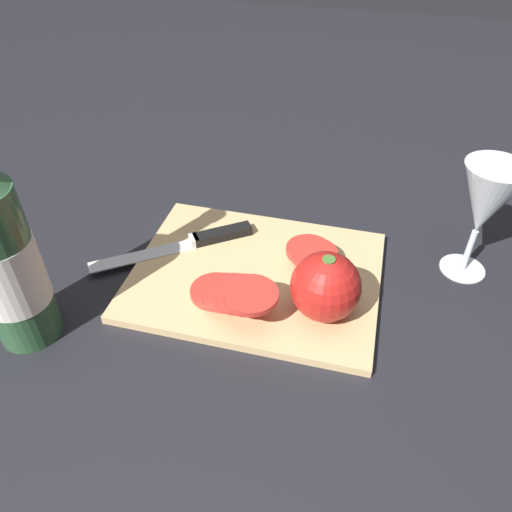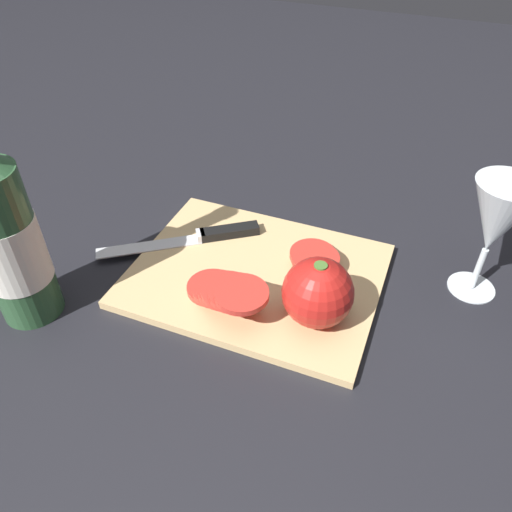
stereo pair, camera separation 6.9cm
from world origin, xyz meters
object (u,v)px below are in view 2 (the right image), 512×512
Objects in this scene: whole_tomato at (318,293)px; knife at (212,235)px; wine_glass at (497,221)px; tomato_slice_stack_near at (226,291)px; tomato_slice_stack_far at (314,257)px; wine_bottle at (6,239)px.

whole_tomato reaches higher than knife.
whole_tomato is (0.19, 0.15, -0.06)m from wine_glass.
knife is at bearing -56.38° from tomato_slice_stack_near.
wine_glass is 0.40m from knife.
knife is at bearing 0.72° from tomato_slice_stack_far.
wine_glass reaches higher than knife.
tomato_slice_stack_far is (-0.08, -0.12, -0.01)m from tomato_slice_stack_near.
whole_tomato is at bearing 38.31° from wine_glass.
wine_bottle is at bearing 33.59° from tomato_slice_stack_far.
tomato_slice_stack_near is (0.12, 0.02, -0.02)m from whole_tomato.
knife is (0.20, -0.10, -0.04)m from whole_tomato.
knife is at bearing -127.16° from wine_bottle.
tomato_slice_stack_far is at bearing 11.52° from wine_glass.
wine_bottle is 3.64× the size of tomato_slice_stack_far.
wine_glass reaches higher than whole_tomato.
wine_bottle is 0.29m from knife.
knife is 1.69× the size of tomato_slice_stack_near.
whole_tomato is 0.42× the size of knife.
tomato_slice_stack_near is 0.15m from tomato_slice_stack_far.
tomato_slice_stack_far is (-0.16, -0.00, 0.01)m from knife.
wine_glass is 0.24m from tomato_slice_stack_far.
knife is (0.38, 0.05, -0.10)m from wine_glass.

